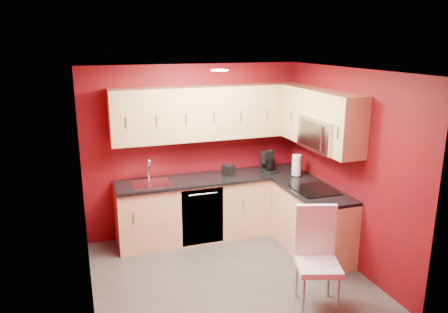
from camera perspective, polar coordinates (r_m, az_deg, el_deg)
floor at (r=5.59m, az=0.51°, el=-15.37°), size 3.20×3.20×0.00m
ceiling at (r=4.83m, az=0.58°, el=11.15°), size 3.20×3.20×0.00m
wall_back at (r=6.45m, az=-3.95°, el=0.83°), size 3.20×0.00×3.20m
wall_front at (r=3.79m, az=8.31°, el=-9.73°), size 3.20×0.00×3.20m
wall_left at (r=4.80m, az=-17.81°, el=-4.89°), size 0.00×3.00×3.00m
wall_right at (r=5.79m, az=15.64°, el=-1.36°), size 0.00×3.00×3.00m
base_cabinets_back at (r=6.48m, az=-1.39°, el=-6.65°), size 2.80×0.60×0.87m
base_cabinets_right at (r=6.10m, az=11.42°, el=-8.38°), size 0.60×1.30×0.87m
countertop_back at (r=6.31m, az=-1.38°, el=-2.85°), size 2.80×0.63×0.04m
countertop_right at (r=5.92m, az=11.59°, el=-4.41°), size 0.63×1.27×0.04m
upper_cabinets_back at (r=6.22m, az=-1.83°, el=5.75°), size 2.80×0.35×0.75m
upper_cabinets_right at (r=5.91m, az=12.26°, el=5.54°), size 0.35×1.55×0.75m
microwave at (r=5.74m, az=13.11°, el=2.89°), size 0.42×0.76×0.42m
cooktop at (r=5.88m, az=11.73°, el=-4.29°), size 0.50×0.55×0.01m
sink at (r=6.11m, az=-9.51°, el=-3.13°), size 0.52×0.42×0.35m
dishwasher_front at (r=6.15m, az=-2.80°, el=-7.87°), size 0.60×0.02×0.82m
downlight at (r=5.11m, az=-0.58°, el=11.19°), size 0.20×0.20×0.01m
coffee_maker at (r=6.55m, az=6.01°, el=-0.69°), size 0.25×0.29×0.31m
napkin_holder at (r=6.37m, az=0.59°, el=-1.79°), size 0.18×0.18×0.15m
paper_towel at (r=6.40m, az=9.46°, el=-1.15°), size 0.23×0.23×0.31m
dining_chair at (r=4.88m, az=12.19°, el=-13.11°), size 0.57×0.58×1.11m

